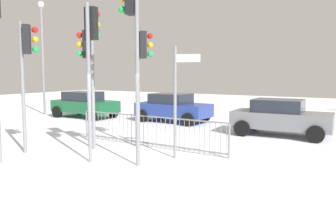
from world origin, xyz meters
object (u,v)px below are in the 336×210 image
(traffic_light_foreground_left, at_px, (88,60))
(traffic_light_mid_left, at_px, (132,29))
(traffic_light_rear_left, at_px, (142,61))
(car_blue_far, at_px, (173,107))
(traffic_light_foreground_right, at_px, (27,57))
(car_green_mid, at_px, (85,104))
(traffic_light_rear_right, at_px, (91,47))
(street_lamp, at_px, (42,46))
(direction_sign_post, at_px, (177,96))
(car_grey_trailing, at_px, (281,117))

(traffic_light_foreground_left, bearing_deg, traffic_light_mid_left, -136.17)
(traffic_light_rear_left, relative_size, car_blue_far, 1.04)
(traffic_light_foreground_right, height_order, car_green_mid, traffic_light_foreground_right)
(traffic_light_rear_right, height_order, traffic_light_rear_left, traffic_light_rear_right)
(car_green_mid, xyz_separation_m, street_lamp, (-3.12, -0.23, 3.37))
(traffic_light_foreground_left, relative_size, traffic_light_mid_left, 0.79)
(traffic_light_foreground_right, xyz_separation_m, street_lamp, (-7.74, 6.86, 1.12))
(traffic_light_mid_left, bearing_deg, traffic_light_foreground_right, 83.54)
(traffic_light_mid_left, distance_m, street_lamp, 13.12)
(traffic_light_rear_right, xyz_separation_m, car_green_mid, (-7.08, 6.83, -2.49))
(traffic_light_mid_left, height_order, direction_sign_post, traffic_light_mid_left)
(traffic_light_mid_left, xyz_separation_m, car_green_mid, (-8.33, 6.61, -2.92))
(traffic_light_foreground_left, distance_m, traffic_light_rear_left, 1.79)
(traffic_light_rear_left, xyz_separation_m, car_blue_far, (-2.05, 5.60, -2.17))
(traffic_light_foreground_right, bearing_deg, direction_sign_post, 66.27)
(traffic_light_mid_left, relative_size, direction_sign_post, 1.53)
(traffic_light_foreground_right, distance_m, direction_sign_post, 4.85)
(traffic_light_rear_right, bearing_deg, car_grey_trailing, 54.42)
(traffic_light_rear_right, relative_size, car_grey_trailing, 1.15)
(traffic_light_foreground_left, distance_m, car_green_mid, 8.47)
(traffic_light_rear_left, height_order, traffic_light_foreground_right, traffic_light_foreground_right)
(traffic_light_foreground_left, relative_size, traffic_light_rear_right, 0.90)
(car_green_mid, bearing_deg, car_grey_trailing, 0.63)
(direction_sign_post, distance_m, car_grey_trailing, 5.66)
(traffic_light_rear_right, xyz_separation_m, traffic_light_foreground_right, (-2.46, -0.26, -0.24))
(traffic_light_rear_left, bearing_deg, traffic_light_foreground_right, -89.40)
(traffic_light_mid_left, bearing_deg, car_green_mid, 37.82)
(traffic_light_foreground_right, relative_size, car_grey_trailing, 1.07)
(traffic_light_foreground_left, relative_size, traffic_light_foreground_right, 0.97)
(traffic_light_rear_right, bearing_deg, traffic_light_foreground_right, 179.47)
(car_grey_trailing, xyz_separation_m, car_green_mid, (-10.83, 0.07, 0.00))
(traffic_light_rear_right, height_order, car_green_mid, traffic_light_rear_right)
(traffic_light_mid_left, height_order, car_blue_far, traffic_light_mid_left)
(car_grey_trailing, height_order, street_lamp, street_lamp)
(traffic_light_foreground_right, distance_m, car_grey_trailing, 9.63)
(traffic_light_rear_left, relative_size, traffic_light_foreground_right, 0.97)
(traffic_light_foreground_left, xyz_separation_m, traffic_light_rear_right, (1.22, -1.11, 0.32))
(car_green_mid, bearing_deg, traffic_light_foreground_right, -55.87)
(traffic_light_foreground_right, xyz_separation_m, car_blue_far, (0.57, 8.12, -2.25))
(car_green_mid, relative_size, street_lamp, 0.57)
(traffic_light_rear_right, height_order, traffic_light_foreground_right, traffic_light_rear_right)
(traffic_light_rear_right, xyz_separation_m, direction_sign_post, (1.90, 1.51, -1.42))
(traffic_light_rear_right, bearing_deg, car_green_mid, 129.47)
(car_green_mid, height_order, street_lamp, street_lamp)
(street_lamp, bearing_deg, traffic_light_rear_left, -22.79)
(traffic_light_mid_left, bearing_deg, traffic_light_foreground_left, 56.32)
(car_green_mid, bearing_deg, direction_sign_post, -29.61)
(traffic_light_rear_left, bearing_deg, car_grey_trailing, 98.08)
(traffic_light_rear_left, bearing_deg, traffic_light_mid_left, -14.96)
(traffic_light_rear_left, bearing_deg, street_lamp, -156.10)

